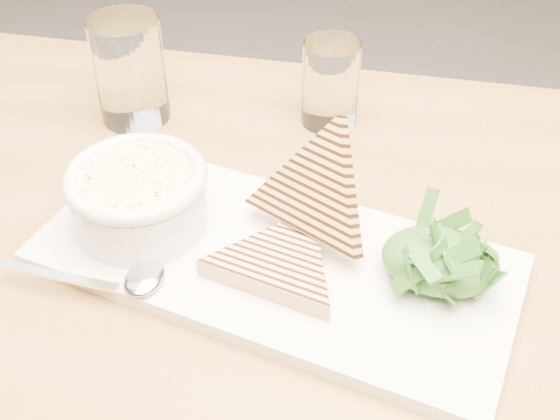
% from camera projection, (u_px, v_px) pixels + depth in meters
% --- Properties ---
extents(table_top, '(1.30, 0.91, 0.04)m').
position_uv_depth(table_top, '(106.00, 292.00, 0.64)').
color(table_top, olive).
rests_on(table_top, ground).
extents(platter, '(0.45, 0.25, 0.01)m').
position_uv_depth(platter, '(274.00, 260.00, 0.63)').
color(platter, white).
rests_on(platter, table_top).
extents(soup_bowl, '(0.12, 0.12, 0.05)m').
position_uv_depth(soup_bowl, '(140.00, 204.00, 0.64)').
color(soup_bowl, white).
rests_on(soup_bowl, platter).
extents(soup, '(0.10, 0.10, 0.01)m').
position_uv_depth(soup, '(136.00, 179.00, 0.62)').
color(soup, beige).
rests_on(soup, soup_bowl).
extents(bowl_rim, '(0.13, 0.13, 0.01)m').
position_uv_depth(bowl_rim, '(135.00, 177.00, 0.62)').
color(bowl_rim, white).
rests_on(bowl_rim, soup_bowl).
extents(sandwich_flat, '(0.16, 0.16, 0.02)m').
position_uv_depth(sandwich_flat, '(280.00, 263.00, 0.60)').
color(sandwich_flat, tan).
rests_on(sandwich_flat, platter).
extents(sandwich_lean, '(0.19, 0.18, 0.16)m').
position_uv_depth(sandwich_lean, '(315.00, 192.00, 0.62)').
color(sandwich_lean, tan).
rests_on(sandwich_lean, sandwich_flat).
extents(salad_base, '(0.10, 0.08, 0.04)m').
position_uv_depth(salad_base, '(440.00, 261.00, 0.59)').
color(salad_base, '#164113').
rests_on(salad_base, platter).
extents(arugula_pile, '(0.11, 0.10, 0.05)m').
position_uv_depth(arugula_pile, '(442.00, 254.00, 0.59)').
color(arugula_pile, '#3B7026').
rests_on(arugula_pile, platter).
extents(spoon_bowl, '(0.03, 0.05, 0.01)m').
position_uv_depth(spoon_bowl, '(145.00, 278.00, 0.59)').
color(spoon_bowl, silver).
rests_on(spoon_bowl, platter).
extents(spoon_handle, '(0.11, 0.01, 0.00)m').
position_uv_depth(spoon_handle, '(57.00, 276.00, 0.60)').
color(spoon_handle, silver).
rests_on(spoon_handle, platter).
extents(glass_near, '(0.08, 0.08, 0.12)m').
position_uv_depth(glass_near, '(130.00, 71.00, 0.78)').
color(glass_near, white).
rests_on(glass_near, table_top).
extents(glass_far, '(0.06, 0.06, 0.10)m').
position_uv_depth(glass_far, '(331.00, 83.00, 0.78)').
color(glass_far, white).
rests_on(glass_far, table_top).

